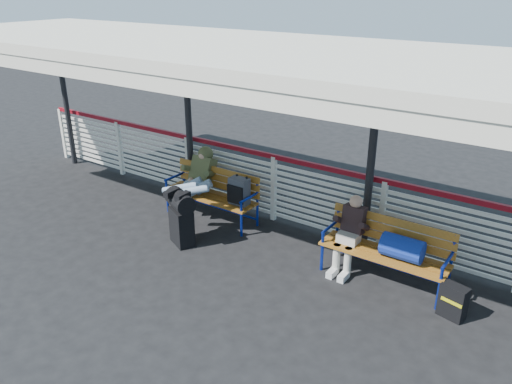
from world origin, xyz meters
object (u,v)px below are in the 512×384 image
Objects in this scene: luggage_stack at (181,216)px; companion_person at (349,233)px; bench_left at (221,190)px; traveler_man at (193,184)px; suitcase_side at (453,301)px; bench_right at (394,246)px.

companion_person is at bearing 42.30° from luggage_stack.
luggage_stack is at bearing -90.49° from bench_left.
suitcase_side is (4.50, -0.16, -0.51)m from traveler_man.
luggage_stack is 4.20m from suitcase_side.
companion_person is (2.90, 0.13, -0.15)m from traveler_man.
luggage_stack reaches higher than suitcase_side.
bench_right is at bearing 0.87° from companion_person.
luggage_stack is 0.81× the size of companion_person.
bench_left is 3.90× the size of suitcase_side.
traveler_man reaches higher than bench_right.
suitcase_side is (0.93, -0.31, -0.36)m from bench_right.
bench_right is 1.57× the size of companion_person.
companion_person is at bearing -179.13° from bench_right.
bench_left is 0.51m from traveler_man.
companion_person is 2.48× the size of suitcase_side.
bench_left is 1.00× the size of bench_right.
luggage_stack is 3.33m from bench_right.
traveler_man reaches higher than bench_left.
companion_person is (2.56, 0.82, 0.09)m from luggage_stack.
bench_right is 1.04m from suitcase_side.
traveler_man is (-0.35, 0.69, 0.24)m from luggage_stack.
companion_person is (-0.67, -0.01, 0.01)m from bench_right.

